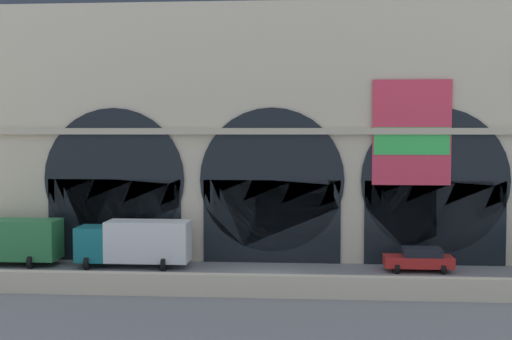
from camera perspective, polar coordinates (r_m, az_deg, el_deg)
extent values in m
plane|color=slate|center=(42.29, 0.97, -9.11)|extent=(200.00, 200.00, 0.00)
cube|color=beige|center=(37.44, 0.53, -9.78)|extent=(90.00, 0.70, 1.22)
cube|color=beige|center=(48.35, 1.47, 3.18)|extent=(46.54, 4.10, 18.00)
cube|color=black|center=(48.52, -11.88, -4.15)|extent=(9.47, 0.20, 5.74)
cylinder|color=black|center=(48.24, -11.92, -0.77)|extent=(9.97, 0.20, 9.97)
cube|color=black|center=(46.66, 1.33, -4.37)|extent=(9.47, 0.20, 5.74)
cylinder|color=black|center=(46.37, 1.34, -0.85)|extent=(9.97, 0.20, 9.97)
cube|color=black|center=(47.40, 14.88, -4.36)|extent=(9.47, 0.20, 5.74)
cylinder|color=black|center=(47.11, 14.93, -0.90)|extent=(9.97, 0.20, 9.97)
cube|color=#D8334C|center=(46.60, 13.04, 3.11)|extent=(5.27, 0.12, 7.11)
cube|color=green|center=(46.53, 13.05, 2.40)|extent=(5.06, 0.04, 1.85)
cube|color=#B6AB91|center=(46.15, 1.34, 3.30)|extent=(46.54, 0.50, 0.44)
cube|color=#2D7A42|center=(48.64, -19.45, -5.55)|extent=(5.50, 2.30, 2.70)
cylinder|color=black|center=(47.44, -18.54, -7.41)|extent=(0.28, 0.84, 0.84)
cylinder|color=black|center=(49.32, -17.60, -6.99)|extent=(0.28, 0.84, 0.84)
cube|color=#19727A|center=(46.76, -13.60, -6.05)|extent=(2.00, 2.30, 2.30)
cube|color=white|center=(45.72, -9.10, -5.96)|extent=(5.50, 2.30, 2.70)
cylinder|color=black|center=(46.02, -14.10, -7.66)|extent=(0.28, 0.84, 0.84)
cylinder|color=black|center=(47.96, -13.31, -7.21)|extent=(0.28, 0.84, 0.84)
cylinder|color=black|center=(44.69, -7.83, -7.92)|extent=(0.28, 0.84, 0.84)
cylinder|color=black|center=(46.68, -7.29, -7.44)|extent=(0.28, 0.84, 0.84)
cube|color=red|center=(45.31, 13.56, -7.53)|extent=(4.40, 1.80, 0.70)
cube|color=black|center=(45.24, 13.85, -6.75)|extent=(2.46, 1.62, 0.55)
cylinder|color=black|center=(44.38, 11.85, -8.19)|extent=(0.28, 0.60, 0.60)
cylinder|color=black|center=(45.96, 11.59, -7.80)|extent=(0.28, 0.60, 0.60)
cylinder|color=black|center=(44.85, 15.57, -8.12)|extent=(0.28, 0.60, 0.60)
cylinder|color=black|center=(46.41, 15.18, -7.74)|extent=(0.28, 0.60, 0.60)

